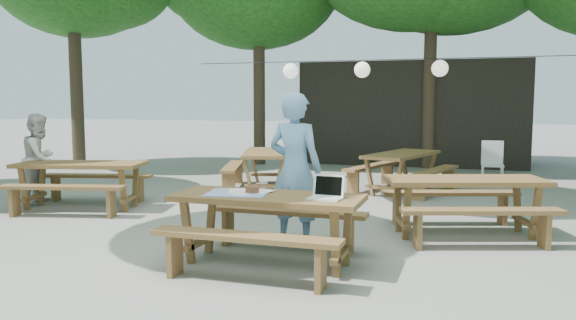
# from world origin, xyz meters

# --- Properties ---
(ground) EXTENTS (80.00, 80.00, 0.00)m
(ground) POSITION_xyz_m (0.00, 0.00, 0.00)
(ground) COLOR slate
(ground) RESTS_ON ground
(pavilion) EXTENTS (6.00, 3.00, 2.80)m
(pavilion) POSITION_xyz_m (0.50, 10.50, 1.40)
(pavilion) COLOR black
(pavilion) RESTS_ON ground
(main_picnic_table) EXTENTS (2.00, 1.58, 0.75)m
(main_picnic_table) POSITION_xyz_m (0.01, -0.48, 0.39)
(main_picnic_table) COLOR brown
(main_picnic_table) RESTS_ON ground
(picnic_table_nw) EXTENTS (2.22, 1.99, 0.75)m
(picnic_table_nw) POSITION_xyz_m (-3.93, 1.52, 0.39)
(picnic_table_nw) COLOR brown
(picnic_table_nw) RESTS_ON ground
(picnic_table_ne) EXTENTS (2.30, 2.09, 0.75)m
(picnic_table_ne) POSITION_xyz_m (1.98, 1.51, 0.39)
(picnic_table_ne) COLOR brown
(picnic_table_ne) RESTS_ON ground
(picnic_table_far_w) EXTENTS (2.07, 2.28, 0.75)m
(picnic_table_far_w) POSITION_xyz_m (-1.80, 4.37, 0.39)
(picnic_table_far_w) COLOR brown
(picnic_table_far_w) RESTS_ON ground
(picnic_table_far_e) EXTENTS (2.07, 2.28, 0.75)m
(picnic_table_far_e) POSITION_xyz_m (0.80, 4.85, 0.39)
(picnic_table_far_e) COLOR brown
(picnic_table_far_e) RESTS_ON ground
(woman) EXTENTS (0.74, 0.54, 1.85)m
(woman) POSITION_xyz_m (0.05, 0.37, 0.92)
(woman) COLOR #79AEDC
(woman) RESTS_ON ground
(second_person) EXTENTS (0.74, 0.86, 1.53)m
(second_person) POSITION_xyz_m (-4.93, 1.75, 0.76)
(second_person) COLOR silver
(second_person) RESTS_ON ground
(plastic_chair) EXTENTS (0.45, 0.45, 0.90)m
(plastic_chair) POSITION_xyz_m (2.50, 6.45, 0.26)
(plastic_chair) COLOR silver
(plastic_chair) RESTS_ON ground
(laptop) EXTENTS (0.35, 0.29, 0.24)m
(laptop) POSITION_xyz_m (0.66, -0.52, 0.81)
(laptop) COLOR white
(laptop) RESTS_ON main_picnic_table
(tabletop_clutter) EXTENTS (0.73, 0.65, 0.08)m
(tabletop_clutter) POSITION_xyz_m (-0.30, -0.47, 0.76)
(tabletop_clutter) COLOR #3258AD
(tabletop_clutter) RESTS_ON main_picnic_table
(paper_lanterns) EXTENTS (9.00, 0.34, 0.38)m
(paper_lanterns) POSITION_xyz_m (-0.19, 6.00, 2.40)
(paper_lanterns) COLOR black
(paper_lanterns) RESTS_ON ground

